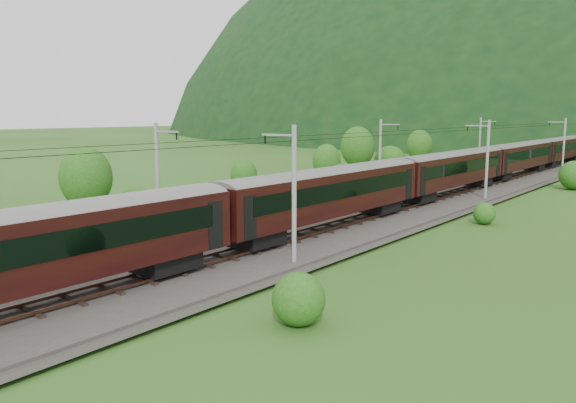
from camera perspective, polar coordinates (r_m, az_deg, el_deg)
The scene contains 14 objects.
ground at distance 37.36m, azimuth -6.93°, elevation -4.97°, with size 600.00×600.00×0.00m, color #2D4A17.
railbed at distance 44.72m, azimuth 2.25°, elevation -2.41°, with size 14.00×220.00×0.30m, color #38332D.
track_left at distance 46.11m, azimuth -0.15°, elevation -1.77°, with size 2.40×220.00×0.27m.
track_right at distance 43.32m, azimuth 4.81°, elevation -2.50°, with size 2.40×220.00×0.27m.
catenary_left at distance 65.84m, azimuth 9.40°, elevation 4.95°, with size 2.54×192.28×8.00m.
catenary_right at distance 60.82m, azimuth 19.53°, elevation 4.24°, with size 2.54×192.28×8.00m.
overhead_wires at distance 43.88m, azimuth 2.31°, elevation 6.53°, with size 4.83×198.00×0.03m.
mountain_ridge at distance 356.68m, azimuth 14.58°, elevation 7.22°, with size 336.00×280.00×132.00m, color black.
train at distance 62.09m, azimuth 16.20°, elevation 3.70°, with size 3.09×170.13×5.39m.
hazard_post_near at distance 56.81m, azimuth 10.27°, elevation 0.88°, with size 0.17×0.17×1.63m, color red.
hazard_post_far at distance 56.82m, azimuth 11.87°, elevation 0.84°, with size 0.18×0.18×1.64m, color red.
signal at distance 93.75m, azimuth 19.73°, elevation 3.90°, with size 0.24×0.24×2.15m.
vegetation_left at distance 60.98m, azimuth -4.27°, elevation 3.28°, with size 12.98×144.02×7.09m.
vegetation_right at distance 49.90m, azimuth 21.50°, elevation -0.48°, with size 4.90×92.53×3.10m.
Camera 1 is at (25.98, -25.32, 8.94)m, focal length 35.00 mm.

